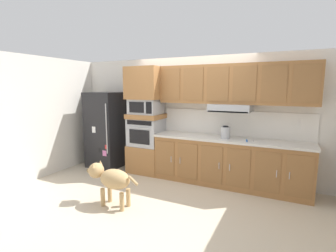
{
  "coord_description": "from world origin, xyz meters",
  "views": [
    {
      "loc": [
        1.85,
        -3.91,
        1.87
      ],
      "look_at": [
        -0.19,
        0.27,
        1.15
      ],
      "focal_mm": 26.7,
      "sensor_mm": 36.0,
      "label": 1
    }
  ],
  "objects_px": {
    "refrigerator": "(106,130)",
    "screwdriver": "(247,141)",
    "microwave": "(146,107)",
    "electric_kettle": "(225,133)",
    "dog": "(110,178)",
    "built_in_oven": "(146,132)"
  },
  "relations": [
    {
      "from": "refrigerator",
      "to": "screwdriver",
      "type": "distance_m",
      "value": 3.24
    },
    {
      "from": "microwave",
      "to": "electric_kettle",
      "type": "relative_size",
      "value": 2.68
    },
    {
      "from": "dog",
      "to": "refrigerator",
      "type": "bearing_deg",
      "value": -48.97
    },
    {
      "from": "refrigerator",
      "to": "screwdriver",
      "type": "bearing_deg",
      "value": -1.13
    },
    {
      "from": "screwdriver",
      "to": "built_in_oven",
      "type": "bearing_deg",
      "value": 176.52
    },
    {
      "from": "refrigerator",
      "to": "electric_kettle",
      "type": "distance_m",
      "value": 2.83
    },
    {
      "from": "refrigerator",
      "to": "screwdriver",
      "type": "height_order",
      "value": "refrigerator"
    },
    {
      "from": "refrigerator",
      "to": "dog",
      "type": "relative_size",
      "value": 1.76
    },
    {
      "from": "microwave",
      "to": "electric_kettle",
      "type": "xyz_separation_m",
      "value": [
        1.75,
        -0.05,
        -0.43
      ]
    },
    {
      "from": "refrigerator",
      "to": "microwave",
      "type": "height_order",
      "value": "refrigerator"
    },
    {
      "from": "microwave",
      "to": "electric_kettle",
      "type": "height_order",
      "value": "microwave"
    },
    {
      "from": "screwdriver",
      "to": "refrigerator",
      "type": "bearing_deg",
      "value": 178.87
    },
    {
      "from": "electric_kettle",
      "to": "dog",
      "type": "height_order",
      "value": "electric_kettle"
    },
    {
      "from": "built_in_oven",
      "to": "screwdriver",
      "type": "xyz_separation_m",
      "value": [
        2.17,
        -0.13,
        0.03
      ]
    },
    {
      "from": "electric_kettle",
      "to": "dog",
      "type": "distance_m",
      "value": 2.23
    },
    {
      "from": "refrigerator",
      "to": "electric_kettle",
      "type": "relative_size",
      "value": 7.33
    },
    {
      "from": "dog",
      "to": "electric_kettle",
      "type": "bearing_deg",
      "value": -131.71
    },
    {
      "from": "screwdriver",
      "to": "dog",
      "type": "xyz_separation_m",
      "value": [
        -1.84,
        -1.53,
        -0.49
      ]
    },
    {
      "from": "refrigerator",
      "to": "microwave",
      "type": "bearing_deg",
      "value": 3.6
    },
    {
      "from": "refrigerator",
      "to": "microwave",
      "type": "xyz_separation_m",
      "value": [
        1.07,
        0.07,
        0.58
      ]
    },
    {
      "from": "refrigerator",
      "to": "dog",
      "type": "height_order",
      "value": "refrigerator"
    },
    {
      "from": "screwdriver",
      "to": "dog",
      "type": "height_order",
      "value": "screwdriver"
    }
  ]
}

